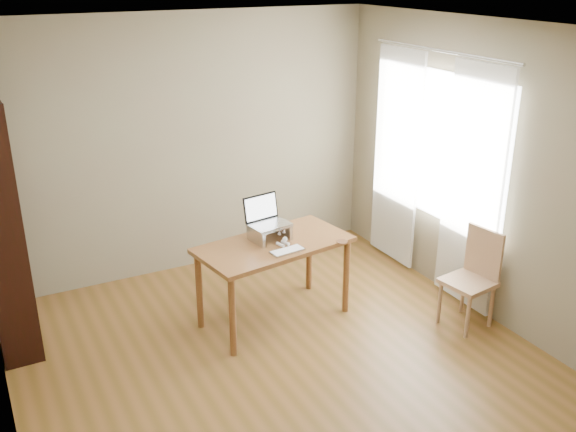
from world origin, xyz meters
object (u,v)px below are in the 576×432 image
object	(u,v)px
chair	(474,275)
bookshelf	(0,226)
keyboard	(287,251)
cat	(269,232)
desk	(274,254)
laptop	(267,217)

from	to	relation	value
chair	bookshelf	bearing A→B (deg)	148.01
bookshelf	keyboard	bearing A→B (deg)	-24.03
cat	chair	distance (m)	1.84
desk	chair	world-z (taller)	chair
chair	laptop	bearing A→B (deg)	137.92
keyboard	laptop	bearing A→B (deg)	86.04
keyboard	chair	xyz separation A→B (m)	(1.50, -0.66, -0.29)
desk	keyboard	xyz separation A→B (m)	(0.01, -0.22, 0.11)
keyboard	cat	bearing A→B (deg)	85.86
bookshelf	cat	distance (m)	2.19
laptop	chair	xyz separation A→B (m)	(1.51, -1.02, -0.47)
bookshelf	cat	size ratio (longest dim) A/B	4.43
desk	cat	size ratio (longest dim) A/B	2.99
keyboard	cat	world-z (taller)	cat
keyboard	chair	distance (m)	1.66
laptop	keyboard	world-z (taller)	laptop
cat	chair	world-z (taller)	cat
laptop	cat	bearing A→B (deg)	-94.29
laptop	chair	world-z (taller)	laptop
cat	keyboard	bearing A→B (deg)	-104.29
desk	laptop	distance (m)	0.33
bookshelf	cat	xyz separation A→B (m)	(2.09, -0.61, -0.24)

